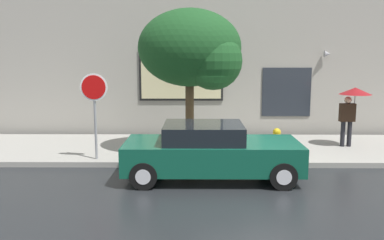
{
  "coord_description": "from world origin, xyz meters",
  "views": [
    {
      "loc": [
        -1.2,
        -9.8,
        3.04
      ],
      "look_at": [
        -1.31,
        1.8,
        1.2
      ],
      "focal_mm": 38.12,
      "sensor_mm": 36.0,
      "label": 1
    }
  ],
  "objects_px": {
    "pedestrian_with_umbrella": "(353,100)",
    "street_tree": "(194,51)",
    "stop_sign": "(94,99)",
    "fire_hydrant": "(276,142)",
    "parked_car": "(210,151)"
  },
  "relations": [
    {
      "from": "parked_car",
      "to": "pedestrian_with_umbrella",
      "type": "height_order",
      "value": "pedestrian_with_umbrella"
    },
    {
      "from": "pedestrian_with_umbrella",
      "to": "fire_hydrant",
      "type": "bearing_deg",
      "value": -153.82
    },
    {
      "from": "fire_hydrant",
      "to": "pedestrian_with_umbrella",
      "type": "xyz_separation_m",
      "value": [
        2.62,
        1.29,
        1.11
      ]
    },
    {
      "from": "pedestrian_with_umbrella",
      "to": "street_tree",
      "type": "height_order",
      "value": "street_tree"
    },
    {
      "from": "fire_hydrant",
      "to": "stop_sign",
      "type": "height_order",
      "value": "stop_sign"
    },
    {
      "from": "fire_hydrant",
      "to": "street_tree",
      "type": "relative_size",
      "value": 0.19
    },
    {
      "from": "fire_hydrant",
      "to": "street_tree",
      "type": "xyz_separation_m",
      "value": [
        -2.39,
        0.45,
        2.62
      ]
    },
    {
      "from": "parked_car",
      "to": "pedestrian_with_umbrella",
      "type": "xyz_separation_m",
      "value": [
        4.61,
        3.03,
        0.97
      ]
    },
    {
      "from": "stop_sign",
      "to": "fire_hydrant",
      "type": "bearing_deg",
      "value": 4.87
    },
    {
      "from": "street_tree",
      "to": "stop_sign",
      "type": "height_order",
      "value": "street_tree"
    },
    {
      "from": "pedestrian_with_umbrella",
      "to": "stop_sign",
      "type": "xyz_separation_m",
      "value": [
        -7.77,
        -1.73,
        0.19
      ]
    },
    {
      "from": "street_tree",
      "to": "stop_sign",
      "type": "distance_m",
      "value": 3.18
    },
    {
      "from": "parked_car",
      "to": "fire_hydrant",
      "type": "bearing_deg",
      "value": 41.29
    },
    {
      "from": "street_tree",
      "to": "stop_sign",
      "type": "xyz_separation_m",
      "value": [
        -2.76,
        -0.89,
        -1.32
      ]
    },
    {
      "from": "fire_hydrant",
      "to": "stop_sign",
      "type": "xyz_separation_m",
      "value": [
        -5.14,
        -0.44,
        1.3
      ]
    }
  ]
}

